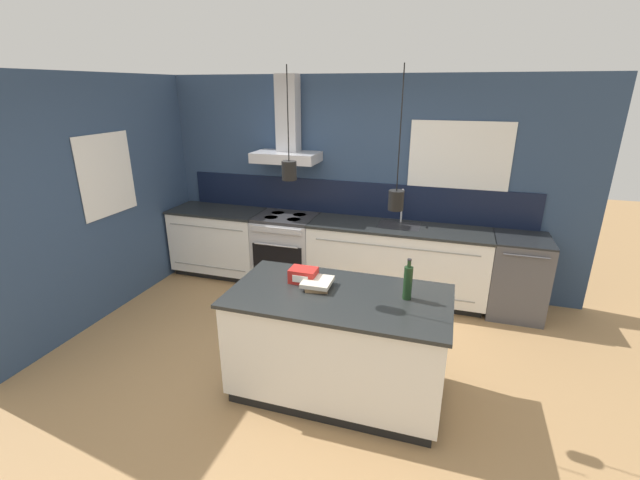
# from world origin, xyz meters

# --- Properties ---
(ground_plane) EXTENTS (16.00, 16.00, 0.00)m
(ground_plane) POSITION_xyz_m (0.00, 0.00, 0.00)
(ground_plane) COLOR #A87F51
(ground_plane) RESTS_ON ground
(wall_back) EXTENTS (5.60, 2.33, 2.60)m
(wall_back) POSITION_xyz_m (-0.04, 2.00, 1.35)
(wall_back) COLOR navy
(wall_back) RESTS_ON ground_plane
(wall_left) EXTENTS (0.08, 3.80, 2.60)m
(wall_left) POSITION_xyz_m (-2.43, 0.70, 1.30)
(wall_left) COLOR navy
(wall_left) RESTS_ON ground_plane
(counter_run_left) EXTENTS (1.23, 0.64, 0.91)m
(counter_run_left) POSITION_xyz_m (-1.76, 1.69, 0.46)
(counter_run_left) COLOR black
(counter_run_left) RESTS_ON ground_plane
(counter_run_sink) EXTENTS (2.12, 0.64, 1.32)m
(counter_run_sink) POSITION_xyz_m (0.65, 1.69, 0.46)
(counter_run_sink) COLOR black
(counter_run_sink) RESTS_ON ground_plane
(oven_range) EXTENTS (0.75, 0.66, 0.91)m
(oven_range) POSITION_xyz_m (-0.78, 1.69, 0.46)
(oven_range) COLOR #B5B5BA
(oven_range) RESTS_ON ground_plane
(dishwasher) EXTENTS (0.59, 0.65, 0.91)m
(dishwasher) POSITION_xyz_m (2.00, 1.69, 0.46)
(dishwasher) COLOR #4C4C51
(dishwasher) RESTS_ON ground_plane
(kitchen_island) EXTENTS (1.75, 0.93, 0.91)m
(kitchen_island) POSITION_xyz_m (0.44, -0.20, 0.46)
(kitchen_island) COLOR black
(kitchen_island) RESTS_ON ground_plane
(bottle_on_island) EXTENTS (0.07, 0.07, 0.33)m
(bottle_on_island) POSITION_xyz_m (0.96, -0.12, 1.05)
(bottle_on_island) COLOR #193319
(bottle_on_island) RESTS_ON kitchen_island
(book_stack) EXTENTS (0.24, 0.31, 0.07)m
(book_stack) POSITION_xyz_m (0.23, -0.13, 0.94)
(book_stack) COLOR olive
(book_stack) RESTS_ON kitchen_island
(red_supply_box) EXTENTS (0.22, 0.16, 0.12)m
(red_supply_box) POSITION_xyz_m (0.09, -0.07, 0.97)
(red_supply_box) COLOR red
(red_supply_box) RESTS_ON kitchen_island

